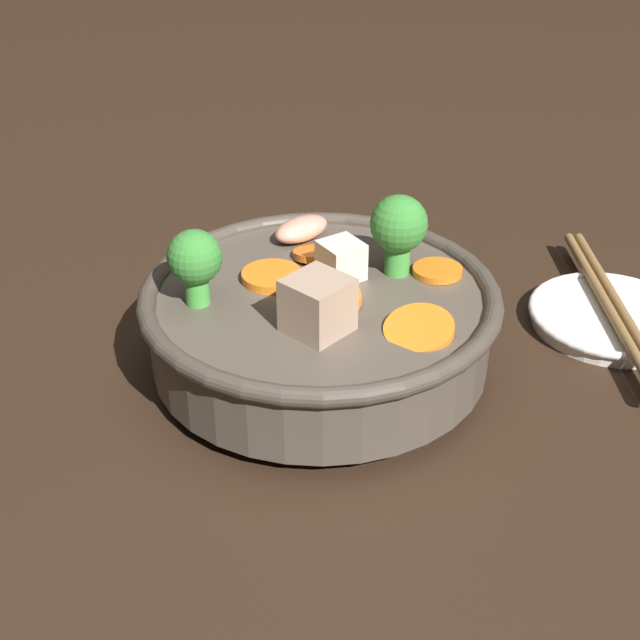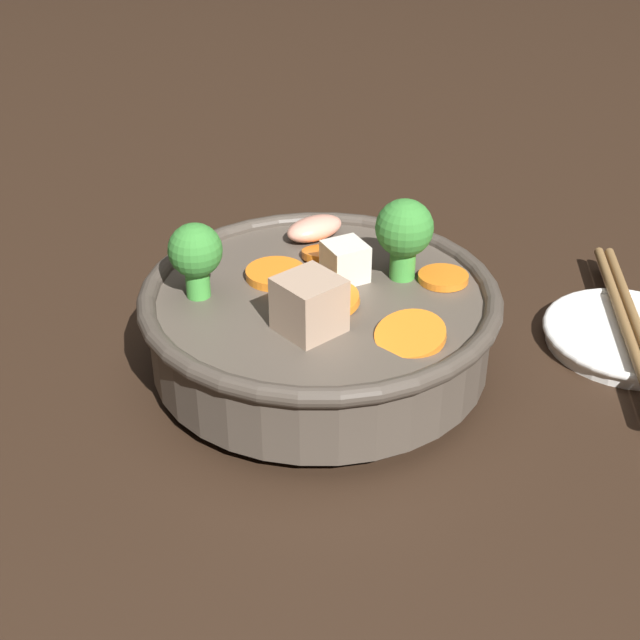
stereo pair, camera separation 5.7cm
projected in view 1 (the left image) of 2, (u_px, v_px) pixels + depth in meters
name	position (u px, v px, depth m)	size (l,w,h in m)	color
ground_plane	(320.00, 369.00, 0.59)	(3.00, 3.00, 0.00)	black
stirfry_bowl	(320.00, 316.00, 0.57)	(0.23, 0.23, 0.11)	#51473D
side_saucer	(611.00, 317.00, 0.63)	(0.12, 0.12, 0.01)	white
chopsticks_pair	(613.00, 306.00, 0.63)	(0.21, 0.06, 0.01)	olive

